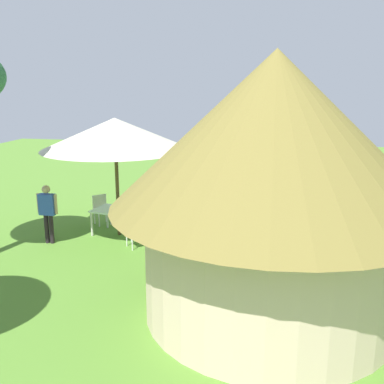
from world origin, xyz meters
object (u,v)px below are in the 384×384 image
Objects in this scene: patio_dining_table at (118,213)px; guest_beside_umbrella at (48,209)px; patio_chair_near_lawn at (137,229)px; zebra_nearest_camera at (178,172)px; thatched_hut at (272,174)px; striped_lounge_chair at (319,206)px; shade_umbrella at (115,134)px; standing_watcher at (287,170)px; patio_chair_east_end at (101,207)px; zebra_by_umbrella at (194,200)px.

patio_dining_table is 0.98× the size of guest_beside_umbrella.
zebra_nearest_camera is at bearing 48.48° from patio_chair_near_lawn.
patio_dining_table is at bearing -40.93° from thatched_hut.
thatched_hut reaches higher than guest_beside_umbrella.
striped_lounge_chair is at bearing -103.16° from thatched_hut.
shade_umbrella reaches higher than standing_watcher.
patio_dining_table is 1.93× the size of striped_lounge_chair.
zebra_nearest_camera reaches higher than patio_chair_near_lawn.
thatched_hut reaches higher than patio_chair_east_end.
striped_lounge_chair is at bearing -2.36° from patio_chair_near_lawn.
thatched_hut is 6.44× the size of patio_chair_east_end.
thatched_hut is 2.67× the size of zebra_by_umbrella.
shade_umbrella is 4.92m from zebra_nearest_camera.
zebra_by_umbrella is (-1.26, -1.50, 0.46)m from patio_chair_near_lawn.
zebra_by_umbrella is (-2.10, -0.57, -1.92)m from shade_umbrella.
striped_lounge_chair is at bearing 30.41° from guest_beside_umbrella.
guest_beside_umbrella is (2.47, 0.06, 0.45)m from patio_chair_near_lawn.
standing_watcher is at bearing 45.83° from guest_beside_umbrella.
zebra_by_umbrella is (3.77, 2.69, 0.73)m from striped_lounge_chair.
shade_umbrella is 2.44× the size of standing_watcher.
patio_chair_east_end is 0.54× the size of standing_watcher.
patio_chair_east_end and patio_chair_near_lawn have the same top height.
patio_chair_east_end is (0.88, -0.88, -0.14)m from patio_dining_table.
striped_lounge_chair is at bearing 165.59° from standing_watcher.
zebra_by_umbrella is at bearing 111.45° from standing_watcher.
patio_chair_near_lawn is 0.45× the size of zebra_nearest_camera.
standing_watcher is at bearing 52.80° from zebra_by_umbrella.
shade_umbrella is at bearing -40.93° from thatched_hut.
patio_dining_table is 2.20m from zebra_by_umbrella.
patio_dining_table is 1.25m from patio_chair_near_lawn.
shade_umbrella reaches higher than zebra_nearest_camera.
patio_chair_east_end is at bearing -41.70° from thatched_hut.
patio_chair_east_end is (0.88, -0.88, -2.38)m from shade_umbrella.
zebra_by_umbrella reaches higher than striped_lounge_chair.
thatched_hut is at bearing -94.77° from zebra_nearest_camera.
patio_chair_east_end is at bearing -160.67° from striped_lounge_chair.
thatched_hut is 4.88m from patio_chair_near_lawn.
shade_umbrella is at bearing 99.23° from standing_watcher.
standing_watcher is at bearing -93.74° from thatched_hut.
striped_lounge_chair is at bearing 154.56° from patio_chair_east_end.
thatched_hut is 3.65× the size of patio_dining_table.
patio_dining_table is (-0.00, 0.00, -2.24)m from shade_umbrella.
thatched_hut reaches higher than patio_chair_near_lawn.
patio_dining_table is 1.76× the size of patio_chair_near_lawn.
guest_beside_umbrella reaches higher than patio_chair_east_end.
guest_beside_umbrella is at bearing 95.66° from standing_watcher.
patio_dining_table is 1.25m from patio_chair_east_end.
shade_umbrella is at bearing -127.70° from zebra_nearest_camera.
zebra_nearest_camera reaches higher than striped_lounge_chair.
striped_lounge_chair is (-7.50, -4.25, -0.72)m from guest_beside_umbrella.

